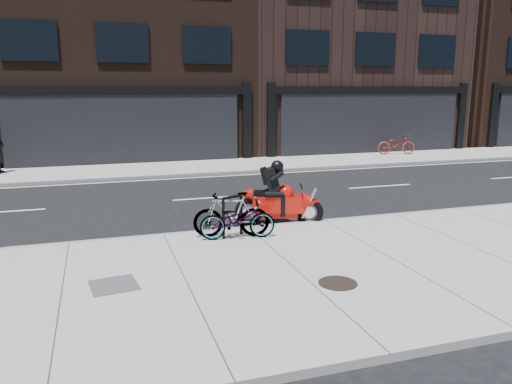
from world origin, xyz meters
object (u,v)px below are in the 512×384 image
object	(u,v)px
bike_rack	(232,213)
bicycle_front	(237,219)
bicycle_rear	(231,215)
motorcycle	(283,199)
bicycle_far	(396,144)
utility_grate	(114,285)
manhole_cover	(338,283)

from	to	relation	value
bike_rack	bicycle_front	world-z (taller)	bike_rack
bicycle_rear	motorcycle	distance (m)	1.85
bike_rack	bicycle_front	xyz separation A→B (m)	(0.07, -0.16, -0.12)
bicycle_front	bicycle_far	xyz separation A→B (m)	(11.32, 11.19, 0.06)
bicycle_front	bicycle_far	bearing A→B (deg)	-38.53
bicycle_rear	utility_grate	size ratio (longest dim) A/B	2.23
motorcycle	bicycle_front	bearing A→B (deg)	-122.91
bicycle_rear	utility_grate	bearing A→B (deg)	-38.28
bicycle_rear	bicycle_far	bearing A→B (deg)	147.02
motorcycle	utility_grate	world-z (taller)	motorcycle
bicycle_front	manhole_cover	size ratio (longest dim) A/B	2.50
motorcycle	utility_grate	bearing A→B (deg)	-123.98
bike_rack	bicycle_far	bearing A→B (deg)	44.07
bike_rack	utility_grate	world-z (taller)	bike_rack
bicycle_rear	bicycle_far	distance (m)	15.87
utility_grate	bicycle_rear	bearing A→B (deg)	38.72
bike_rack	utility_grate	distance (m)	3.40
bike_rack	bicycle_rear	world-z (taller)	bicycle_rear
bicycle_far	utility_grate	distance (m)	19.20
motorcycle	utility_grate	xyz separation A→B (m)	(-4.18, -3.05, -0.53)
bicycle_front	utility_grate	size ratio (longest dim) A/B	2.20
bicycle_front	manhole_cover	xyz separation A→B (m)	(0.91, -3.00, -0.43)
manhole_cover	motorcycle	bearing A→B (deg)	82.10
manhole_cover	utility_grate	xyz separation A→B (m)	(-3.61, 1.07, 0.00)
bike_rack	utility_grate	size ratio (longest dim) A/B	1.24
motorcycle	manhole_cover	xyz separation A→B (m)	(-0.57, -4.12, -0.53)
motorcycle	bicycle_far	xyz separation A→B (m)	(9.84, 10.06, -0.04)
bicycle_rear	manhole_cover	size ratio (longest dim) A/B	2.54
utility_grate	bicycle_front	bearing A→B (deg)	35.55
bicycle_far	bicycle_rear	bearing A→B (deg)	146.63
bike_rack	bicycle_far	world-z (taller)	bicycle_far
bicycle_rear	bike_rack	bearing A→B (deg)	103.00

